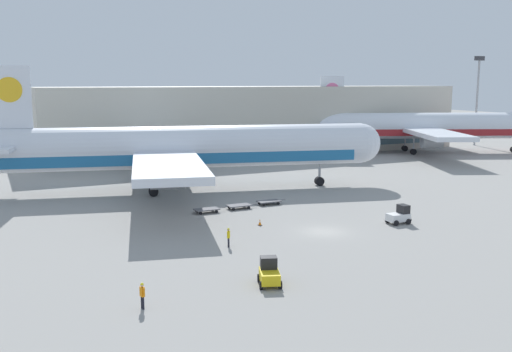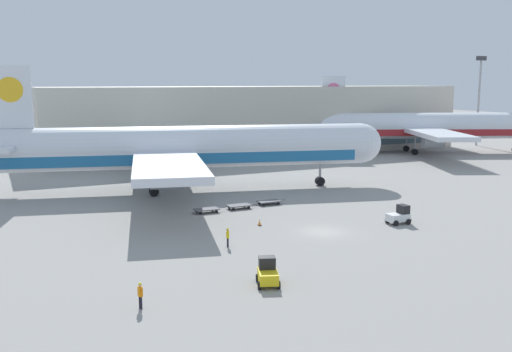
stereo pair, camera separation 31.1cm
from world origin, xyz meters
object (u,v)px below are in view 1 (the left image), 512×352
Objects in this scene: baggage_tug_foreground at (399,215)px; traffic_cone_near at (260,222)px; baggage_tug_mid at (269,273)px; ground_crew_far at (142,293)px; light_mast at (477,94)px; ground_crew_near at (229,236)px; baggage_dolly_third at (269,201)px; baggage_dolly_lead at (207,209)px; airplane_main at (177,149)px; airplane_distant at (425,127)px; baggage_dolly_second at (239,206)px.

baggage_tug_foreground is 3.61× the size of traffic_cone_near.
baggage_tug_mid is 1.52× the size of ground_crew_far.
light_mast reaches higher than ground_crew_near.
baggage_dolly_third is at bearing -152.60° from light_mast.
baggage_dolly_lead is (-82.75, -39.39, -11.84)m from light_mast.
airplane_main is 15.41× the size of baggage_dolly_lead.
airplane_distant is at bearing 34.97° from traffic_cone_near.
baggage_dolly_third is (4.28, 0.58, 0.00)m from baggage_dolly_second.
ground_crew_near reaches higher than baggage_dolly_third.
light_mast reaches higher than baggage_tug_mid.
baggage_tug_mid is at bearing -113.55° from traffic_cone_near.
airplane_distant reaches higher than ground_crew_near.
airplane_main is 16.35m from baggage_dolly_third.
baggage_dolly_lead is 4.24m from baggage_dolly_second.
baggage_dolly_lead is 5.38× the size of traffic_cone_near.
baggage_tug_mid is 17.77m from traffic_cone_near.
baggage_dolly_lead is (-1.10, -14.43, -5.45)m from airplane_main.
ground_crew_near is (-4.16, -28.28, -4.78)m from airplane_main.
light_mast is 84.47m from baggage_dolly_third.
baggage_dolly_second and baggage_dolly_third have the same top height.
traffic_cone_near is (7.10, 16.28, -0.54)m from baggage_tug_mid.
airplane_distant is 70.19m from baggage_dolly_lead.
light_mast reaches higher than airplane_main.
ground_crew_far is at bearing -96.91° from airplane_main.
airplane_distant reaches higher than baggage_dolly_lead.
traffic_cone_near is at bearing -121.73° from airplane_distant.
baggage_tug_mid reaches higher than baggage_dolly_third.
ground_crew_near is (-64.72, -46.98, -4.47)m from airplane_distant.
baggage_dolly_second is (-12.60, 13.87, -0.49)m from baggage_tug_foreground.
baggage_dolly_lead is at bearing -175.95° from baggage_dolly_second.
baggage_dolly_third is at bearing -47.40° from airplane_main.
baggage_dolly_second is (-57.44, -32.81, -5.15)m from airplane_distant.
light_mast is 23.00m from airplane_distant.
airplane_distant reaches higher than baggage_dolly_second.
baggage_dolly_second is at bearing -153.54° from light_mast.
airplane_distant is 13.98× the size of baggage_dolly_second.
airplane_main is 20.61× the size of baggage_tug_mid.
baggage_tug_mid reaches higher than baggage_dolly_second.
baggage_tug_mid is at bearing -115.62° from airplane_distant.
traffic_cone_near is (1.91, -22.32, -5.50)m from airplane_main.
baggage_dolly_second is at bearing 1.55° from baggage_tug_mid.
ground_crew_far reaches higher than ground_crew_near.
airplane_main is at bearing -33.58° from ground_crew_far.
ground_crew_near is at bearing -117.47° from baggage_dolly_second.
traffic_cone_near is (-1.21, -8.21, -0.05)m from baggage_dolly_second.
airplane_distant is at bearing 27.98° from baggage_dolly_lead.
baggage_tug_foreground reaches higher than baggage_dolly_second.
ground_crew_near is at bearing -128.35° from baggage_dolly_third.
baggage_dolly_third is at bearing 120.84° from baggage_tug_foreground.
ground_crew_far reaches higher than traffic_cone_near.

